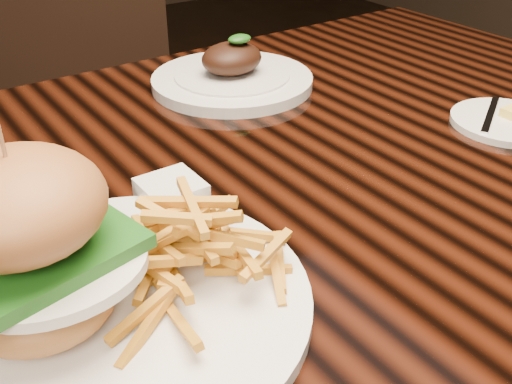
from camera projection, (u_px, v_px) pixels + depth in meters
dining_table at (211, 233)px, 0.77m from camera, size 1.60×0.90×0.75m
burger_plate at (105, 261)px, 0.50m from camera, size 0.34×0.34×0.22m
side_saucer at (506, 121)px, 0.86m from camera, size 0.16×0.16×0.02m
ramekin at (171, 193)px, 0.68m from camera, size 0.07×0.07×0.03m
far_dish at (232, 76)px, 0.99m from camera, size 0.27×0.27×0.09m
chair_far at (86, 92)px, 1.53m from camera, size 0.59×0.60×0.95m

